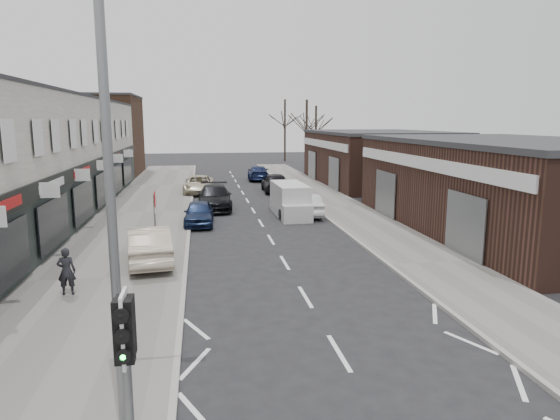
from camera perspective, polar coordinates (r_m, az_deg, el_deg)
name	(u,v)px	position (r m, az deg, el deg)	size (l,w,h in m)	color
ground	(365,396)	(11.19, 9.71, -20.26)	(160.00, 160.00, 0.00)	black
pavement_left	(144,213)	(31.79, -15.27, -0.28)	(5.50, 64.00, 0.12)	slate
pavement_right	(341,207)	(32.86, 6.94, 0.34)	(3.50, 64.00, 0.12)	slate
shop_terrace_left	(6,160)	(30.45, -28.85, 5.00)	(8.00, 41.00, 7.10)	silver
brick_block_far	(99,137)	(55.09, -20.01, 7.88)	(8.00, 10.00, 8.00)	#482E1F
right_unit_near	(512,188)	(28.16, 25.02, 2.32)	(10.00, 18.00, 4.50)	#3D231B
right_unit_far	(377,159)	(46.01, 11.01, 5.78)	(10.00, 16.00, 4.50)	#3D231B
tree_far_a	(306,169)	(58.67, 3.01, 4.67)	(3.60, 3.60, 8.00)	#382D26
tree_far_b	(315,165)	(65.05, 4.07, 5.20)	(3.60, 3.60, 7.50)	#382D26
tree_far_c	(285,161)	(70.32, 0.56, 5.60)	(3.60, 3.60, 8.50)	#382D26
traffic_light	(126,345)	(7.87, -17.22, -14.52)	(0.28, 0.60, 3.10)	slate
street_lamp	(121,185)	(8.46, -17.71, 2.74)	(2.23, 0.22, 8.00)	slate
warning_sign	(155,204)	(21.47, -14.07, 0.66)	(0.12, 0.80, 2.70)	slate
white_van	(290,201)	(29.96, 1.18, 1.09)	(1.83, 4.93, 1.91)	silver
sedan_on_pavement	(149,244)	(20.23, -14.74, -3.83)	(1.56, 4.49, 1.48)	#B7A792
pedestrian	(66,271)	(17.45, -23.22, -6.45)	(0.57, 0.37, 1.55)	black
parked_car_left_a	(199,213)	(27.61, -9.25, -0.35)	(1.55, 3.85, 1.31)	#152343
parked_car_left_b	(215,197)	(32.40, -7.49, 1.44)	(2.13, 5.24, 1.52)	black
parked_car_left_c	(199,184)	(39.69, -9.25, 2.89)	(2.29, 4.96, 1.38)	beige
parked_car_right_a	(305,205)	(29.90, 2.92, 0.61)	(1.42, 4.07, 1.34)	silver
parked_car_right_b	(275,182)	(39.74, -0.59, 3.18)	(1.86, 4.61, 1.57)	black
parked_car_right_c	(258,173)	(47.94, -2.52, 4.26)	(1.92, 4.74, 1.37)	#162045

